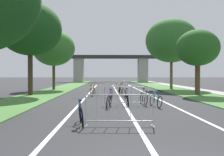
# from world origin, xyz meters

# --- Properties ---
(grass_verge_left) EXTENTS (3.42, 64.51, 0.05)m
(grass_verge_left) POSITION_xyz_m (-6.35, 26.39, 0.03)
(grass_verge_left) COLOR #477A38
(grass_verge_left) RESTS_ON ground
(grass_verge_right) EXTENTS (3.42, 64.51, 0.05)m
(grass_verge_right) POSITION_xyz_m (6.35, 26.39, 0.03)
(grass_verge_right) COLOR #477A38
(grass_verge_right) RESTS_ON ground
(sidewalk_path_right) EXTENTS (1.74, 64.51, 0.08)m
(sidewalk_path_right) POSITION_xyz_m (8.93, 26.39, 0.04)
(sidewalk_path_right) COLOR #9E9B93
(sidewalk_path_right) RESTS_ON ground
(lane_stripe_center) EXTENTS (0.14, 37.32, 0.01)m
(lane_stripe_center) POSITION_xyz_m (0.00, 18.66, 0.00)
(lane_stripe_center) COLOR silver
(lane_stripe_center) RESTS_ON ground
(lane_stripe_right_lane) EXTENTS (0.14, 37.32, 0.01)m
(lane_stripe_right_lane) POSITION_xyz_m (2.55, 18.66, 0.00)
(lane_stripe_right_lane) COLOR silver
(lane_stripe_right_lane) RESTS_ON ground
(lane_stripe_left_lane) EXTENTS (0.14, 37.32, 0.01)m
(lane_stripe_left_lane) POSITION_xyz_m (-2.55, 18.66, 0.00)
(lane_stripe_left_lane) COLOR silver
(lane_stripe_left_lane) RESTS_ON ground
(overpass_bridge) EXTENTS (21.54, 3.16, 5.97)m
(overpass_bridge) POSITION_xyz_m (0.00, 53.31, 4.00)
(overpass_bridge) COLOR #2D2D30
(overpass_bridge) RESTS_ON ground
(tree_left_maple_mid) EXTENTS (5.03, 5.03, 7.49)m
(tree_left_maple_mid) POSITION_xyz_m (-7.12, 16.62, 5.33)
(tree_left_maple_mid) COLOR #3D2D1E
(tree_left_maple_mid) RESTS_ON ground
(tree_left_oak_mid) EXTENTS (4.58, 4.58, 6.52)m
(tree_left_oak_mid) POSITION_xyz_m (-6.73, 23.87, 4.56)
(tree_left_oak_mid) COLOR #4C3823
(tree_left_oak_mid) RESTS_ON ground
(tree_right_cypress_far) EXTENTS (3.47, 3.47, 5.34)m
(tree_right_cypress_far) POSITION_xyz_m (6.41, 16.60, 3.84)
(tree_right_cypress_far) COLOR #4C3823
(tree_right_cypress_far) RESTS_ON ground
(tree_right_oak_near) EXTENTS (5.87, 5.87, 8.05)m
(tree_right_oak_near) POSITION_xyz_m (6.40, 24.98, 5.55)
(tree_right_oak_near) COLOR brown
(tree_right_oak_near) RESTS_ON ground
(crowd_barrier_nearest) EXTENTS (2.25, 0.52, 1.05)m
(crowd_barrier_nearest) POSITION_xyz_m (-0.60, 4.21, 0.52)
(crowd_barrier_nearest) COLOR #ADADB2
(crowd_barrier_nearest) RESTS_ON ground
(crowd_barrier_second) EXTENTS (2.25, 0.53, 1.05)m
(crowd_barrier_second) POSITION_xyz_m (-0.02, 9.72, 0.52)
(crowd_barrier_second) COLOR #ADADB2
(crowd_barrier_second) RESTS_ON ground
(crowd_barrier_third) EXTENTS (2.25, 0.52, 1.05)m
(crowd_barrier_third) POSITION_xyz_m (-0.55, 15.23, 0.52)
(crowd_barrier_third) COLOR #ADADB2
(crowd_barrier_third) RESTS_ON ground
(crowd_barrier_fourth) EXTENTS (2.25, 0.48, 1.05)m
(crowd_barrier_fourth) POSITION_xyz_m (-0.04, 20.74, 0.52)
(crowd_barrier_fourth) COLOR #ADADB2
(crowd_barrier_fourth) RESTS_ON ground
(bicycle_green_0) EXTENTS (0.45, 1.71, 0.91)m
(bicycle_green_0) POSITION_xyz_m (1.09, 10.27, 0.37)
(bicycle_green_0) COLOR black
(bicycle_green_0) RESTS_ON ground
(bicycle_black_1) EXTENTS (0.55, 1.68, 0.88)m
(bicycle_black_1) POSITION_xyz_m (0.28, 20.35, 0.36)
(bicycle_black_1) COLOR black
(bicycle_black_1) RESTS_ON ground
(bicycle_silver_2) EXTENTS (0.54, 1.64, 0.95)m
(bicycle_silver_2) POSITION_xyz_m (0.16, 10.10, 0.36)
(bicycle_silver_2) COLOR black
(bicycle_silver_2) RESTS_ON ground
(bicycle_orange_3) EXTENTS (0.64, 1.66, 1.00)m
(bicycle_orange_3) POSITION_xyz_m (0.20, 15.72, 0.38)
(bicycle_orange_3) COLOR black
(bicycle_orange_3) RESTS_ON ground
(bicycle_yellow_4) EXTENTS (0.52, 1.68, 0.96)m
(bicycle_yellow_4) POSITION_xyz_m (-2.07, 15.81, 0.37)
(bicycle_yellow_4) COLOR black
(bicycle_yellow_4) RESTS_ON ground
(bicycle_purple_5) EXTENTS (0.62, 1.77, 0.99)m
(bicycle_purple_5) POSITION_xyz_m (-0.86, 9.18, 0.37)
(bicycle_purple_5) COLOR black
(bicycle_purple_5) RESTS_ON ground
(bicycle_white_6) EXTENTS (0.55, 1.60, 0.88)m
(bicycle_white_6) POSITION_xyz_m (0.43, 14.66, 0.35)
(bicycle_white_6) COLOR black
(bicycle_white_6) RESTS_ON ground
(bicycle_blue_7) EXTENTS (0.55, 1.61, 0.89)m
(bicycle_blue_7) POSITION_xyz_m (-1.88, 4.58, 0.36)
(bicycle_blue_7) COLOR black
(bicycle_blue_7) RESTS_ON ground
(bicycle_teal_8) EXTENTS (0.49, 1.65, 0.89)m
(bicycle_teal_8) POSITION_xyz_m (1.58, 9.24, 0.35)
(bicycle_teal_8) COLOR black
(bicycle_teal_8) RESTS_ON ground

